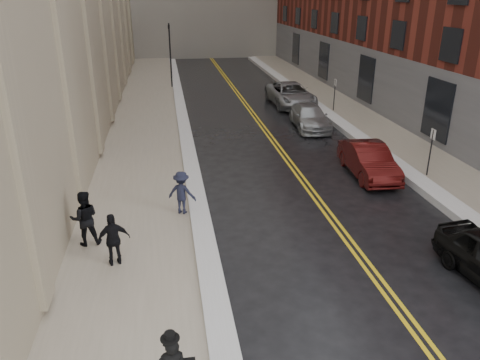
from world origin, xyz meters
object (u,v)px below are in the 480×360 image
object	(u,v)px
car_maroon	(368,160)
pedestrian_c	(114,240)
car_silver_far	(291,95)
car_silver_near	(310,117)
pedestrian_a	(85,218)
pedestrian_b	(182,193)

from	to	relation	value
car_maroon	pedestrian_c	distance (m)	11.93
car_maroon	car_silver_far	world-z (taller)	car_silver_far
car_silver_near	pedestrian_c	world-z (taller)	pedestrian_c
car_maroon	pedestrian_a	world-z (taller)	pedestrian_a
car_silver_far	car_silver_near	bearing A→B (deg)	-94.87
car_silver_near	car_maroon	bearing A→B (deg)	-84.30
pedestrian_b	pedestrian_c	bearing A→B (deg)	79.46
car_maroon	car_silver_near	world-z (taller)	car_maroon
car_silver_near	car_silver_far	distance (m)	5.78
pedestrian_c	car_maroon	bearing A→B (deg)	-163.54
car_silver_near	pedestrian_a	xyz separation A→B (m)	(-11.09, -12.44, 0.39)
car_silver_near	pedestrian_b	distance (m)	13.34
pedestrian_a	pedestrian_b	bearing A→B (deg)	-158.26
car_silver_far	pedestrian_a	distance (m)	21.51
car_silver_near	pedestrian_c	xyz separation A→B (m)	(-10.09, -13.79, 0.29)
car_maroon	car_silver_far	bearing A→B (deg)	92.44
pedestrian_a	pedestrian_c	bearing A→B (deg)	118.23
car_silver_far	pedestrian_b	world-z (taller)	pedestrian_b
pedestrian_c	car_silver_near	bearing A→B (deg)	-139.38
car_silver_near	pedestrian_b	world-z (taller)	pedestrian_b
car_silver_near	pedestrian_a	bearing A→B (deg)	-127.95
car_maroon	pedestrian_a	distance (m)	12.24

